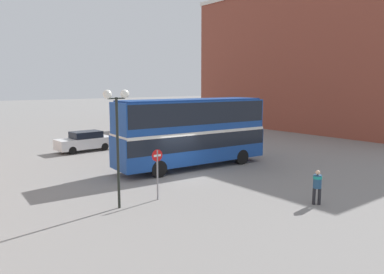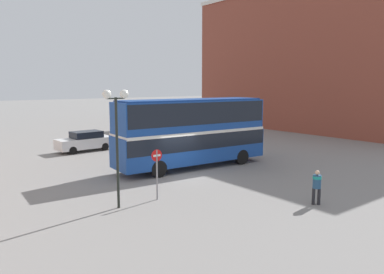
{
  "view_description": "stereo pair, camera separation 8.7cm",
  "coord_description": "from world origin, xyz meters",
  "px_view_note": "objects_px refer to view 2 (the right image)",
  "views": [
    {
      "loc": [
        -13.3,
        -17.84,
        5.62
      ],
      "look_at": [
        1.97,
        1.79,
        2.08
      ],
      "focal_mm": 35.0,
      "sensor_mm": 36.0,
      "label": 1
    },
    {
      "loc": [
        -13.23,
        -17.9,
        5.62
      ],
      "look_at": [
        1.97,
        1.79,
        2.08
      ],
      "focal_mm": 35.0,
      "sensor_mm": 36.0,
      "label": 2
    }
  ],
  "objects_px": {
    "double_decker_bus": "(192,129)",
    "pedestrian_foreground": "(317,184)",
    "no_entry_sign": "(157,167)",
    "parked_car_kerb_near": "(85,141)",
    "street_lamp_twin_globe": "(116,116)"
  },
  "relations": [
    {
      "from": "double_decker_bus",
      "to": "pedestrian_foreground",
      "type": "xyz_separation_m",
      "value": [
        -0.25,
        -9.84,
        -1.64
      ]
    },
    {
      "from": "pedestrian_foreground",
      "to": "double_decker_bus",
      "type": "bearing_deg",
      "value": -138.67
    },
    {
      "from": "parked_car_kerb_near",
      "to": "street_lamp_twin_globe",
      "type": "bearing_deg",
      "value": 70.08
    },
    {
      "from": "no_entry_sign",
      "to": "parked_car_kerb_near",
      "type": "bearing_deg",
      "value": 80.99
    },
    {
      "from": "parked_car_kerb_near",
      "to": "no_entry_sign",
      "type": "xyz_separation_m",
      "value": [
        -2.38,
        -15.04,
        0.81
      ]
    },
    {
      "from": "double_decker_bus",
      "to": "pedestrian_foreground",
      "type": "height_order",
      "value": "double_decker_bus"
    },
    {
      "from": "double_decker_bus",
      "to": "pedestrian_foreground",
      "type": "relative_size",
      "value": 6.6
    },
    {
      "from": "parked_car_kerb_near",
      "to": "no_entry_sign",
      "type": "relative_size",
      "value": 1.89
    },
    {
      "from": "street_lamp_twin_globe",
      "to": "parked_car_kerb_near",
      "type": "bearing_deg",
      "value": 73.5
    },
    {
      "from": "parked_car_kerb_near",
      "to": "no_entry_sign",
      "type": "distance_m",
      "value": 15.25
    },
    {
      "from": "pedestrian_foreground",
      "to": "no_entry_sign",
      "type": "height_order",
      "value": "no_entry_sign"
    },
    {
      "from": "pedestrian_foreground",
      "to": "street_lamp_twin_globe",
      "type": "distance_m",
      "value": 9.73
    },
    {
      "from": "double_decker_bus",
      "to": "no_entry_sign",
      "type": "bearing_deg",
      "value": -137.22
    },
    {
      "from": "parked_car_kerb_near",
      "to": "street_lamp_twin_globe",
      "type": "relative_size",
      "value": 0.87
    },
    {
      "from": "parked_car_kerb_near",
      "to": "street_lamp_twin_globe",
      "type": "height_order",
      "value": "street_lamp_twin_globe"
    }
  ]
}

